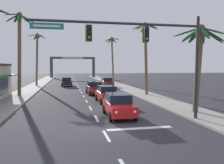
{
  "coord_description": "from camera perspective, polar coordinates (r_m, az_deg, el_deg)",
  "views": [
    {
      "loc": [
        -2.02,
        -13.23,
        3.67
      ],
      "look_at": [
        2.24,
        8.0,
        2.2
      ],
      "focal_mm": 36.14,
      "sensor_mm": 36.0,
      "label": 1
    }
  ],
  "objects": [
    {
      "name": "ground_plane",
      "position": [
        13.87,
        -2.63,
        -11.46
      ],
      "size": [
        220.0,
        220.0,
        0.0
      ],
      "primitive_type": "plane",
      "color": "#2D2D33"
    },
    {
      "name": "sidewalk_right",
      "position": [
        34.83,
        5.08,
        -2.06
      ],
      "size": [
        3.2,
        110.0,
        0.14
      ],
      "primitive_type": "cube",
      "color": "#9E998E",
      "rests_on": "ground"
    },
    {
      "name": "sidewalk_left",
      "position": [
        33.92,
        -21.12,
        -2.47
      ],
      "size": [
        3.2,
        110.0,
        0.14
      ],
      "primitive_type": "cube",
      "color": "#9E998E",
      "rests_on": "ground"
    },
    {
      "name": "lane_markings",
      "position": [
        33.36,
        -7.07,
        -2.45
      ],
      "size": [
        4.28,
        87.89,
        0.01
      ],
      "color": "silver",
      "rests_on": "ground"
    },
    {
      "name": "traffic_signal_mast",
      "position": [
        14.82,
        9.13,
        9.3
      ],
      "size": [
        11.05,
        0.41,
        7.06
      ],
      "color": "#2D2D33",
      "rests_on": "ground"
    },
    {
      "name": "sedan_lead_at_stop_bar",
      "position": [
        16.68,
        1.64,
        -5.84
      ],
      "size": [
        1.99,
        4.47,
        1.68
      ],
      "color": "red",
      "rests_on": "ground"
    },
    {
      "name": "sedan_third_in_queue",
      "position": [
        23.48,
        -1.36,
        -3.0
      ],
      "size": [
        2.08,
        4.5,
        1.68
      ],
      "color": "red",
      "rests_on": "ground"
    },
    {
      "name": "sedan_fifth_in_queue",
      "position": [
        30.25,
        -4.48,
        -1.47
      ],
      "size": [
        2.08,
        4.5,
        1.68
      ],
      "color": "maroon",
      "rests_on": "ground"
    },
    {
      "name": "sedan_oncoming_far",
      "position": [
        43.31,
        -11.37,
        0.08
      ],
      "size": [
        1.99,
        4.47,
        1.68
      ],
      "color": "black",
      "rests_on": "ground"
    },
    {
      "name": "sedan_parked_nearest_kerb",
      "position": [
        41.32,
        -1.29,
        -0.02
      ],
      "size": [
        2.04,
        4.49,
        1.68
      ],
      "color": "maroon",
      "rests_on": "ground"
    },
    {
      "name": "palm_left_second",
      "position": [
        30.1,
        -22.38,
        9.43
      ],
      "size": [
        3.34,
        3.44,
        10.29
      ],
      "color": "brown",
      "rests_on": "ground"
    },
    {
      "name": "palm_left_third",
      "position": [
        44.87,
        -18.41,
        7.61
      ],
      "size": [
        3.21,
        3.31,
        9.95
      ],
      "color": "brown",
      "rests_on": "ground"
    },
    {
      "name": "palm_right_nearest",
      "position": [
        18.96,
        21.28,
        7.12
      ],
      "size": [
        4.02,
        4.05,
        6.95
      ],
      "color": "brown",
      "rests_on": "ground"
    },
    {
      "name": "palm_right_second",
      "position": [
        29.08,
        8.51,
        9.13
      ],
      "size": [
        3.2,
        3.1,
        9.25
      ],
      "color": "brown",
      "rests_on": "ground"
    },
    {
      "name": "palm_right_farthest",
      "position": [
        50.98,
        0.07,
        7.86
      ],
      "size": [
        3.37,
        3.31,
        10.34
      ],
      "color": "brown",
      "rests_on": "ground"
    },
    {
      "name": "town_gateway_arch",
      "position": [
        76.65,
        -9.88,
        4.44
      ],
      "size": [
        14.79,
        0.9,
        6.95
      ],
      "color": "#423D38",
      "rests_on": "ground"
    }
  ]
}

